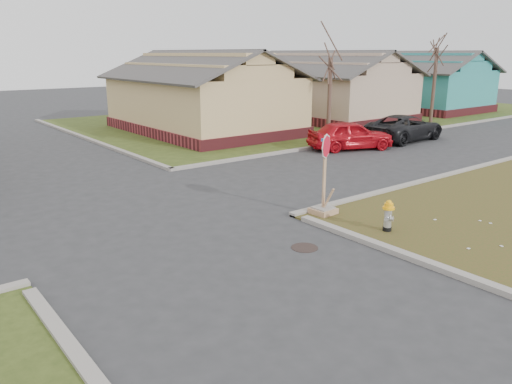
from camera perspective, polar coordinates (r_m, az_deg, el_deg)
ground at (r=11.07m, az=-4.65°, el=-8.24°), size 120.00×120.00×0.00m
verge_far_right at (r=38.46m, az=8.18°, el=8.81°), size 37.00×19.00×0.05m
curbs at (r=15.25m, az=-15.06°, el=-1.97°), size 80.00×40.00×0.12m
manhole at (r=11.97m, az=5.57°, el=-6.34°), size 0.64×0.64×0.01m
side_house_yellow at (r=29.51m, az=-6.22°, el=11.08°), size 7.60×11.60×4.70m
side_house_tan at (r=35.79m, az=7.80°, el=11.81°), size 7.60×11.60×4.70m
side_house_teal at (r=43.49m, az=17.29°, el=11.91°), size 7.60×11.60×4.70m
tree_mid_right at (r=27.12m, az=8.39°, el=10.54°), size 0.22×0.22×4.20m
tree_far_right at (r=35.15m, az=19.66°, el=11.39°), size 0.22×0.22×4.76m
fire_hydrant at (r=13.18m, az=14.86°, el=-2.44°), size 0.31×0.31×0.82m
stop_sign at (r=14.23m, az=7.74°, el=-0.55°), size 0.65×0.63×2.29m
red_sedan at (r=24.37m, az=10.74°, el=6.42°), size 4.38×3.05×1.38m
dark_pickup at (r=27.65m, az=16.63°, el=7.07°), size 4.97×2.49×1.35m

